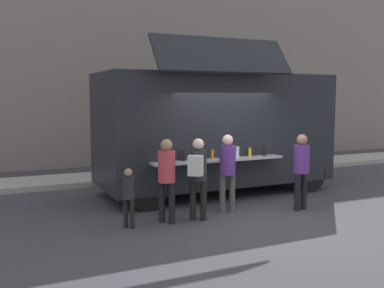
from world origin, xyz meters
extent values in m
plane|color=#38383D|center=(0.00, 0.00, 0.00)|extent=(60.00, 60.00, 0.00)
cube|color=#9E998E|center=(-3.67, 4.80, 0.07)|extent=(28.00, 1.60, 0.15)
cube|color=slate|center=(-2.67, 8.70, 3.78)|extent=(32.00, 2.40, 7.57)
cube|color=black|center=(0.33, 2.20, 1.63)|extent=(5.80, 2.43, 2.66)
cube|color=black|center=(-0.21, 0.75, 3.30)|extent=(3.17, 0.72, 0.81)
cube|color=black|center=(-0.22, 1.11, 1.95)|extent=(3.00, 0.17, 1.20)
cube|color=#B7B7BC|center=(-0.21, 0.89, 1.02)|extent=(3.17, 0.43, 0.05)
cylinder|color=green|center=(-1.41, 0.84, 1.15)|extent=(0.07, 0.07, 0.21)
cylinder|color=black|center=(-1.07, 0.91, 1.16)|extent=(0.08, 0.08, 0.22)
cylinder|color=black|center=(-0.70, 0.82, 1.15)|extent=(0.07, 0.07, 0.21)
cylinder|color=orange|center=(-0.38, 0.90, 1.15)|extent=(0.06, 0.06, 0.21)
cylinder|color=white|center=(-0.05, 0.95, 1.15)|extent=(0.06, 0.06, 0.21)
cylinder|color=silver|center=(0.28, 0.96, 1.17)|extent=(0.08, 0.08, 0.25)
cylinder|color=yellow|center=(0.61, 0.97, 1.15)|extent=(0.07, 0.07, 0.20)
cylinder|color=black|center=(0.96, 0.90, 1.17)|extent=(0.07, 0.07, 0.24)
cube|color=black|center=(3.15, 2.27, 2.11)|extent=(0.13, 1.95, 1.17)
cylinder|color=black|center=(2.47, 3.25, 0.45)|extent=(0.90, 0.28, 0.90)
cylinder|color=black|center=(2.52, 1.26, 0.45)|extent=(0.90, 0.28, 0.90)
cylinder|color=black|center=(-1.87, 3.14, 0.45)|extent=(0.90, 0.28, 0.90)
cylinder|color=black|center=(-1.82, 1.16, 0.45)|extent=(0.90, 0.28, 0.90)
cylinder|color=#2F643A|center=(4.64, 4.50, 0.48)|extent=(0.60, 0.60, 0.96)
cylinder|color=#494B43|center=(-0.43, 0.34, 0.40)|extent=(0.13, 0.13, 0.80)
cylinder|color=#494B43|center=(-0.21, 0.31, 0.40)|extent=(0.13, 0.13, 0.80)
cylinder|color=#562B7F|center=(-0.32, 0.33, 1.10)|extent=(0.33, 0.33, 0.61)
sphere|color=beige|center=(-0.32, 0.33, 1.52)|extent=(0.22, 0.22, 0.22)
cylinder|color=black|center=(-1.22, 0.08, 0.40)|extent=(0.13, 0.13, 0.79)
cylinder|color=black|center=(-1.05, -0.04, 0.40)|extent=(0.13, 0.13, 0.79)
cylinder|color=#222227|center=(-1.13, 0.02, 1.09)|extent=(0.33, 0.33, 0.60)
sphere|color=beige|center=(-1.13, 0.02, 1.50)|extent=(0.22, 0.22, 0.22)
cube|color=beige|center=(-1.28, -0.18, 1.12)|extent=(0.32, 0.30, 0.39)
cylinder|color=black|center=(-1.83, 0.16, 0.40)|extent=(0.13, 0.13, 0.79)
cylinder|color=black|center=(-1.69, 0.01, 0.40)|extent=(0.13, 0.13, 0.79)
cylinder|color=#BB3A3F|center=(-1.76, 0.09, 1.09)|extent=(0.33, 0.33, 0.60)
sphere|color=#9C7450|center=(-1.76, 0.09, 1.51)|extent=(0.22, 0.22, 0.22)
cylinder|color=black|center=(1.09, -0.18, 0.40)|extent=(0.13, 0.13, 0.80)
cylinder|color=black|center=(1.30, -0.14, 0.40)|extent=(0.13, 0.13, 0.80)
cylinder|color=#5A2C7A|center=(1.20, -0.16, 1.10)|extent=(0.33, 0.33, 0.60)
sphere|color=#A56A51|center=(1.20, -0.16, 1.51)|extent=(0.22, 0.22, 0.22)
cylinder|color=black|center=(-2.56, 0.12, 0.27)|extent=(0.09, 0.09, 0.55)
cylinder|color=black|center=(-2.47, 0.00, 0.27)|extent=(0.09, 0.09, 0.55)
cylinder|color=#232226|center=(-2.52, 0.06, 0.75)|extent=(0.23, 0.23, 0.41)
sphere|color=#9B734F|center=(-2.52, 0.06, 1.03)|extent=(0.15, 0.15, 0.15)
camera|label=1|loc=(-4.66, -7.64, 2.41)|focal=41.15mm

